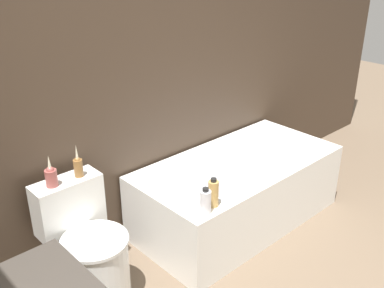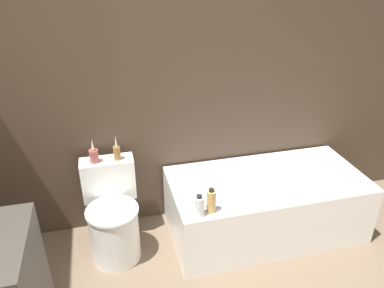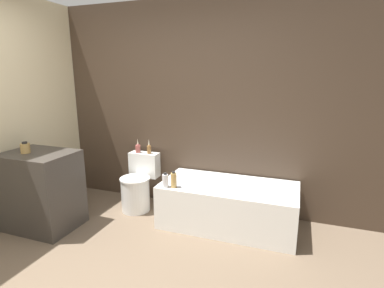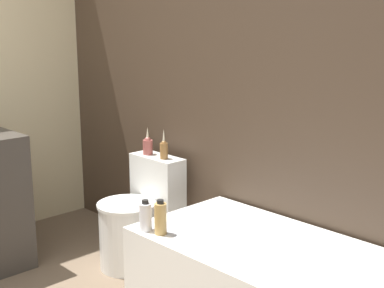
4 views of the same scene
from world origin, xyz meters
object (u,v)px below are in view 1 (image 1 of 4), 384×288
at_px(shampoo_bottle_tall, 205,202).
at_px(vase_gold, 51,176).
at_px(vase_silver, 78,166).
at_px(bathtub, 237,190).
at_px(shampoo_bottle_short, 213,193).
at_px(toilet, 90,253).

bearing_deg(shampoo_bottle_tall, vase_gold, 139.69).
bearing_deg(vase_silver, bathtub, -11.56).
relative_size(vase_silver, shampoo_bottle_short, 1.07).
bearing_deg(shampoo_bottle_short, toilet, 152.45).
relative_size(vase_silver, shampoo_bottle_tall, 1.18).
height_order(bathtub, shampoo_bottle_tall, shampoo_bottle_tall).
bearing_deg(shampoo_bottle_tall, toilet, 146.94).
bearing_deg(vase_silver, vase_gold, 179.61).
height_order(vase_silver, shampoo_bottle_tall, vase_silver).
bearing_deg(shampoo_bottle_short, vase_gold, 144.65).
height_order(bathtub, shampoo_bottle_short, shampoo_bottle_short).
xyz_separation_m(bathtub, shampoo_bottle_short, (-0.55, -0.29, 0.33)).
xyz_separation_m(bathtub, shampoo_bottle_tall, (-0.64, -0.32, 0.32)).
relative_size(bathtub, shampoo_bottle_short, 8.26).
xyz_separation_m(vase_silver, shampoo_bottle_tall, (0.48, -0.54, -0.19)).
bearing_deg(shampoo_bottle_short, bathtub, 27.74).
distance_m(shampoo_bottle_tall, shampoo_bottle_short, 0.09).
bearing_deg(shampoo_bottle_short, vase_silver, 137.58).
relative_size(bathtub, toilet, 2.18).
bearing_deg(toilet, shampoo_bottle_tall, -33.06).
distance_m(vase_silver, shampoo_bottle_short, 0.79).
bearing_deg(bathtub, vase_gold, 169.84).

